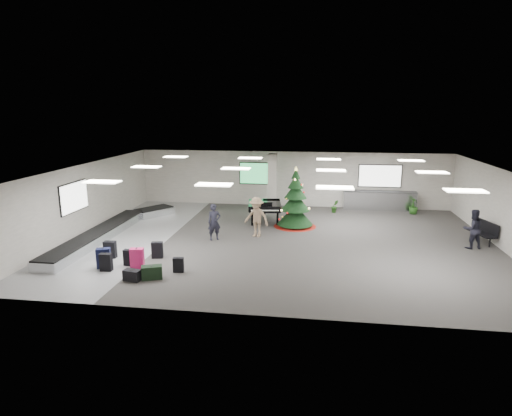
# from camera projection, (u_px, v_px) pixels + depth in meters

# --- Properties ---
(ground) EXTENTS (18.00, 18.00, 0.00)m
(ground) POSITION_uv_depth(u_px,v_px,m) (282.00, 241.00, 18.66)
(ground) COLOR #353330
(ground) RESTS_ON ground
(room_envelope) EXTENTS (18.02, 14.02, 3.21)m
(room_envelope) POSITION_uv_depth(u_px,v_px,m) (275.00, 185.00, 18.83)
(room_envelope) COLOR #ABA79D
(room_envelope) RESTS_ON ground
(baggage_carousel) EXTENTS (2.28, 9.71, 0.43)m
(baggage_carousel) POSITION_uv_depth(u_px,v_px,m) (111.00, 230.00, 19.59)
(baggage_carousel) COLOR silver
(baggage_carousel) RESTS_ON ground
(service_counter) EXTENTS (4.05, 0.65, 1.08)m
(service_counter) POSITION_uv_depth(u_px,v_px,m) (379.00, 200.00, 24.27)
(service_counter) COLOR silver
(service_counter) RESTS_ON ground
(suitcase_0) EXTENTS (0.43, 0.25, 0.66)m
(suitcase_0) POSITION_uv_depth(u_px,v_px,m) (106.00, 262.00, 15.14)
(suitcase_0) COLOR black
(suitcase_0) RESTS_ON ground
(suitcase_1) EXTENTS (0.40, 0.23, 0.62)m
(suitcase_1) POSITION_uv_depth(u_px,v_px,m) (129.00, 258.00, 15.67)
(suitcase_1) COLOR black
(suitcase_1) RESTS_ON ground
(pink_suitcase) EXTENTS (0.51, 0.34, 0.76)m
(pink_suitcase) POSITION_uv_depth(u_px,v_px,m) (137.00, 258.00, 15.40)
(pink_suitcase) COLOR #CF1B5E
(pink_suitcase) RESTS_ON ground
(suitcase_3) EXTENTS (0.46, 0.31, 0.65)m
(suitcase_3) POSITION_uv_depth(u_px,v_px,m) (157.00, 250.00, 16.47)
(suitcase_3) COLOR black
(suitcase_3) RESTS_ON ground
(navy_suitcase) EXTENTS (0.54, 0.41, 0.76)m
(navy_suitcase) POSITION_uv_depth(u_px,v_px,m) (104.00, 258.00, 15.41)
(navy_suitcase) COLOR black
(navy_suitcase) RESTS_ON ground
(green_duffel) EXTENTS (0.76, 0.56, 0.48)m
(green_duffel) POSITION_uv_depth(u_px,v_px,m) (152.00, 272.00, 14.45)
(green_duffel) COLOR black
(green_duffel) RESTS_ON ground
(suitcase_7) EXTENTS (0.38, 0.23, 0.55)m
(suitcase_7) POSITION_uv_depth(u_px,v_px,m) (178.00, 265.00, 15.05)
(suitcase_7) COLOR black
(suitcase_7) RESTS_ON ground
(suitcase_8) EXTENTS (0.46, 0.29, 0.68)m
(suitcase_8) POSITION_uv_depth(u_px,v_px,m) (110.00, 250.00, 16.46)
(suitcase_8) COLOR black
(suitcase_8) RESTS_ON ground
(black_duffel) EXTENTS (0.61, 0.40, 0.39)m
(black_duffel) POSITION_uv_depth(u_px,v_px,m) (132.00, 275.00, 14.32)
(black_duffel) COLOR black
(black_duffel) RESTS_ON ground
(christmas_tree) EXTENTS (2.07, 2.07, 2.95)m
(christmas_tree) POSITION_uv_depth(u_px,v_px,m) (295.00, 206.00, 20.73)
(christmas_tree) COLOR #670F09
(christmas_tree) RESTS_ON ground
(grand_piano) EXTENTS (1.84, 2.24, 1.17)m
(grand_piano) POSITION_uv_depth(u_px,v_px,m) (265.00, 206.00, 21.57)
(grand_piano) COLOR black
(grand_piano) RESTS_ON ground
(bench) EXTENTS (0.86, 1.57, 0.95)m
(bench) POSITION_uv_depth(u_px,v_px,m) (484.00, 231.00, 18.26)
(bench) COLOR black
(bench) RESTS_ON ground
(traveler_a) EXTENTS (0.70, 0.62, 1.60)m
(traveler_a) POSITION_uv_depth(u_px,v_px,m) (214.00, 222.00, 18.64)
(traveler_a) COLOR black
(traveler_a) RESTS_ON ground
(traveler_b) EXTENTS (1.32, 1.01, 1.80)m
(traveler_b) POSITION_uv_depth(u_px,v_px,m) (257.00, 217.00, 19.10)
(traveler_b) COLOR #91755A
(traveler_b) RESTS_ON ground
(traveler_bench) EXTENTS (0.92, 0.79, 1.65)m
(traveler_bench) POSITION_uv_depth(u_px,v_px,m) (473.00, 229.00, 17.49)
(traveler_bench) COLOR black
(traveler_bench) RESTS_ON ground
(potted_plant_left) EXTENTS (0.47, 0.42, 0.72)m
(potted_plant_left) POSITION_uv_depth(u_px,v_px,m) (335.00, 206.00, 23.66)
(potted_plant_left) COLOR #193A12
(potted_plant_left) RESTS_ON ground
(potted_plant_right) EXTENTS (0.65, 0.65, 0.90)m
(potted_plant_right) POSITION_uv_depth(u_px,v_px,m) (413.00, 206.00, 23.33)
(potted_plant_right) COLOR #193A12
(potted_plant_right) RESTS_ON ground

